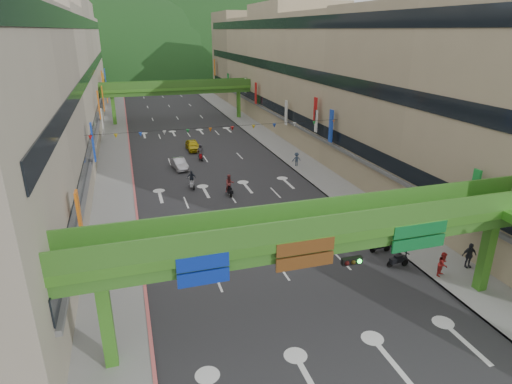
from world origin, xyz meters
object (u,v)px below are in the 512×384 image
object	(u,v)px
scooter_rider_mid	(230,185)
car_silver	(179,164)
overpass_near	(346,243)
car_yellow	(193,145)
scooter_rider_near	(204,245)
pedestrian_red	(443,266)

from	to	relation	value
scooter_rider_mid	car_silver	size ratio (longest dim) A/B	0.57
scooter_rider_mid	car_silver	bearing A→B (deg)	109.61
overpass_near	scooter_rider_mid	distance (m)	21.63
overpass_near	car_yellow	xyz separation A→B (m)	(-1.78, 39.14, -4.50)
scooter_rider_near	pedestrian_red	world-z (taller)	scooter_rider_near
car_silver	pedestrian_red	bearing A→B (deg)	-72.74
scooter_rider_near	car_yellow	world-z (taller)	scooter_rider_near
scooter_rider_near	scooter_rider_mid	bearing A→B (deg)	67.35
overpass_near	car_silver	bearing A→B (deg)	98.39
car_yellow	pedestrian_red	bearing A→B (deg)	-74.74
overpass_near	scooter_rider_mid	world-z (taller)	overpass_near
car_yellow	car_silver	bearing A→B (deg)	-111.16
scooter_rider_near	car_yellow	distance (m)	29.23
scooter_rider_near	car_silver	size ratio (longest dim) A/B	0.48
pedestrian_red	scooter_rider_mid	bearing A→B (deg)	88.29
overpass_near	pedestrian_red	distance (m)	10.22
scooter_rider_mid	car_yellow	bearing A→B (deg)	92.44
scooter_rider_near	scooter_rider_mid	size ratio (longest dim) A/B	0.84
car_silver	car_yellow	size ratio (longest dim) A/B	0.92
car_yellow	pedestrian_red	xyz separation A→B (m)	(10.64, -36.53, 0.13)
scooter_rider_mid	car_silver	xyz separation A→B (m)	(-3.62, 10.15, -0.51)
car_silver	car_yellow	distance (m)	8.28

